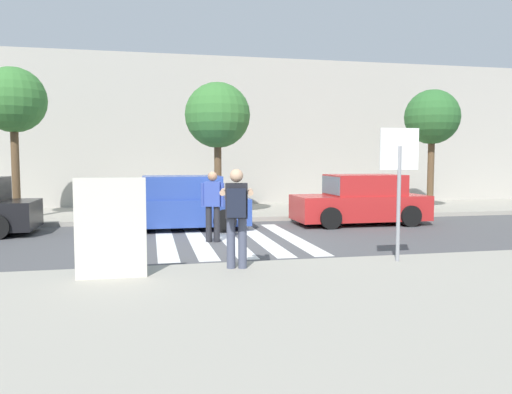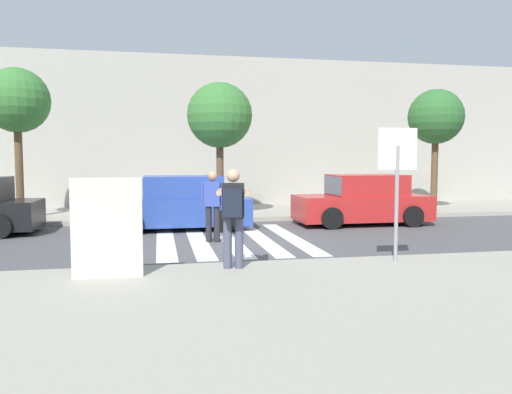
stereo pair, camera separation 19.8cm
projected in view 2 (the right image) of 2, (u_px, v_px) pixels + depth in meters
name	position (u px, v px, depth m)	size (l,w,h in m)	color
ground_plane	(231.00, 241.00, 12.42)	(120.00, 120.00, 0.00)	#4C4C4F
sidewalk_near	(300.00, 314.00, 6.34)	(60.00, 6.00, 0.14)	#9E998C
sidewalk_far	(207.00, 213.00, 18.28)	(60.00, 4.80, 0.14)	#9E998C
building_facade_far	(197.00, 135.00, 22.35)	(56.00, 4.00, 6.24)	#ADA89E
crosswalk_stripe_0	(166.00, 241.00, 12.30)	(0.44, 5.20, 0.01)	silver
crosswalk_stripe_1	(198.00, 240.00, 12.46)	(0.44, 5.20, 0.01)	silver
crosswalk_stripe_2	(230.00, 239.00, 12.61)	(0.44, 5.20, 0.01)	silver
crosswalk_stripe_3	(261.00, 238.00, 12.76)	(0.44, 5.20, 0.01)	silver
crosswalk_stripe_4	(291.00, 237.00, 12.92)	(0.44, 5.20, 0.01)	silver
stop_sign	(397.00, 165.00, 9.11)	(0.76, 0.08, 2.46)	gray
photographer_with_backpack	(233.00, 209.00, 8.57)	(0.68, 0.91, 1.72)	#474C60
pedestrian_crossing	(213.00, 202.00, 12.19)	(0.56, 0.34, 1.72)	#232328
parked_car_blue	(179.00, 204.00, 14.39)	(4.10, 1.92, 1.55)	#284293
parked_car_red	(363.00, 201.00, 15.47)	(4.10, 1.92, 1.55)	red
street_tree_west	(17.00, 102.00, 15.54)	(2.02, 2.02, 4.73)	brown
street_tree_center	(220.00, 116.00, 16.34)	(2.14, 2.14, 4.39)	brown
street_tree_east	(436.00, 118.00, 18.10)	(1.99, 1.99, 4.42)	brown
advertising_board	(107.00, 228.00, 7.93)	(1.10, 0.11, 1.60)	beige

